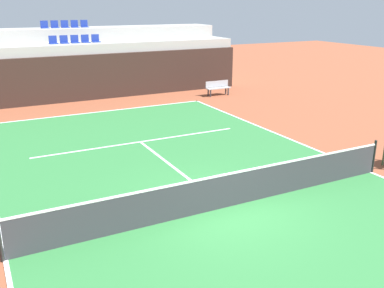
{
  "coord_description": "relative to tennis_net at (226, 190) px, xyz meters",
  "views": [
    {
      "loc": [
        -5.55,
        -8.82,
        5.18
      ],
      "look_at": [
        0.02,
        2.0,
        1.2
      ],
      "focal_mm": 40.35,
      "sensor_mm": 36.0,
      "label": 1
    }
  ],
  "objects": [
    {
      "name": "ground_plane",
      "position": [
        0.0,
        0.0,
        -0.51
      ],
      "size": [
        80.0,
        80.0,
        0.0
      ],
      "primitive_type": "plane",
      "color": "brown"
    },
    {
      "name": "court_surface",
      "position": [
        0.0,
        0.0,
        -0.5
      ],
      "size": [
        11.0,
        24.0,
        0.01
      ],
      "primitive_type": "cube",
      "color": "#2D7238",
      "rests_on": "ground_plane"
    },
    {
      "name": "baseline_far",
      "position": [
        0.0,
        11.95,
        -0.5
      ],
      "size": [
        11.0,
        0.1,
        0.0
      ],
      "primitive_type": "cube",
      "color": "white",
      "rests_on": "court_surface"
    },
    {
      "name": "sideline_left",
      "position": [
        -5.45,
        0.0,
        -0.5
      ],
      "size": [
        0.1,
        24.0,
        0.0
      ],
      "primitive_type": "cube",
      "color": "white",
      "rests_on": "court_surface"
    },
    {
      "name": "sideline_right",
      "position": [
        5.45,
        0.0,
        -0.5
      ],
      "size": [
        0.1,
        24.0,
        0.0
      ],
      "primitive_type": "cube",
      "color": "white",
      "rests_on": "court_surface"
    },
    {
      "name": "service_line_far",
      "position": [
        0.0,
        6.4,
        -0.5
      ],
      "size": [
        8.26,
        0.1,
        0.0
      ],
      "primitive_type": "cube",
      "color": "white",
      "rests_on": "court_surface"
    },
    {
      "name": "centre_service_line",
      "position": [
        0.0,
        3.2,
        -0.5
      ],
      "size": [
        0.1,
        6.4,
        0.0
      ],
      "primitive_type": "cube",
      "color": "white",
      "rests_on": "court_surface"
    },
    {
      "name": "back_wall",
      "position": [
        0.0,
        15.03,
        0.74
      ],
      "size": [
        19.19,
        0.3,
        2.5
      ],
      "primitive_type": "cube",
      "color": "black",
      "rests_on": "ground_plane"
    },
    {
      "name": "stands_tier_lower",
      "position": [
        0.0,
        16.38,
        1.01
      ],
      "size": [
        19.19,
        2.4,
        3.03
      ],
      "primitive_type": "cube",
      "color": "#9E9E99",
      "rests_on": "ground_plane"
    },
    {
      "name": "stands_tier_upper",
      "position": [
        0.0,
        18.78,
        1.37
      ],
      "size": [
        19.19,
        2.4,
        3.76
      ],
      "primitive_type": "cube",
      "color": "#9E9E99",
      "rests_on": "ground_plane"
    },
    {
      "name": "seating_row_lower",
      "position": [
        0.0,
        16.47,
        2.65
      ],
      "size": [
        2.83,
        0.44,
        0.44
      ],
      "color": "navy",
      "rests_on": "stands_tier_lower"
    },
    {
      "name": "seating_row_upper",
      "position": [
        0.0,
        18.87,
        3.37
      ],
      "size": [
        2.83,
        0.44,
        0.44
      ],
      "color": "navy",
      "rests_on": "stands_tier_upper"
    },
    {
      "name": "tennis_net",
      "position": [
        0.0,
        0.0,
        0.0
      ],
      "size": [
        11.08,
        0.08,
        1.07
      ],
      "color": "black",
      "rests_on": "court_surface"
    },
    {
      "name": "player_bench",
      "position": [
        7.27,
        12.77,
        -0.0
      ],
      "size": [
        1.5,
        0.4,
        0.85
      ],
      "color": "#99999E",
      "rests_on": "ground_plane"
    }
  ]
}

